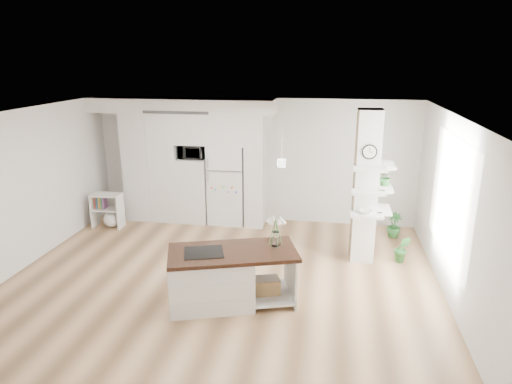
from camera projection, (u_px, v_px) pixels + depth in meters
The scene contains 14 objects.
floor at pixel (223, 279), 7.55m from camera, with size 7.00×6.00×0.01m, color tan.
room at pixel (220, 170), 7.02m from camera, with size 7.04×6.04×2.72m.
cabinet_wall at pixel (185, 154), 9.88m from camera, with size 4.00×0.71×2.70m.
refrigerator at pixel (228, 184), 9.92m from camera, with size 0.78×0.69×1.75m.
column at pixel (371, 189), 7.85m from camera, with size 0.69×0.90×2.70m.
window at pixel (451, 198), 6.84m from camera, with size 2.40×2.40×0.00m, color white.
pendant_light at pixel (333, 155), 6.81m from camera, with size 0.12×0.12×0.10m, color white.
kitchen_island at pixel (219, 276), 6.68m from camera, with size 2.03×1.41×1.40m.
bookshelf at pixel (109, 213), 9.77m from camera, with size 0.63×0.37×0.74m.
floor_plant_a at pixel (402, 249), 8.10m from camera, with size 0.28×0.22×0.50m, color #2A6A2C.
floor_plant_b at pixel (394, 225), 9.25m from camera, with size 0.28×0.28×0.50m, color #2A6A2C.
microwave at pixel (192, 152), 9.79m from camera, with size 0.54×0.37×0.30m, color #2D2D2D.
shelf_plant at pixel (386, 177), 7.92m from camera, with size 0.27×0.23×0.30m, color #2A6A2C.
decor_bowl at pixel (366, 212), 7.74m from camera, with size 0.22×0.22×0.05m, color white.
Camera 1 is at (1.70, -6.63, 3.53)m, focal length 32.00 mm.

